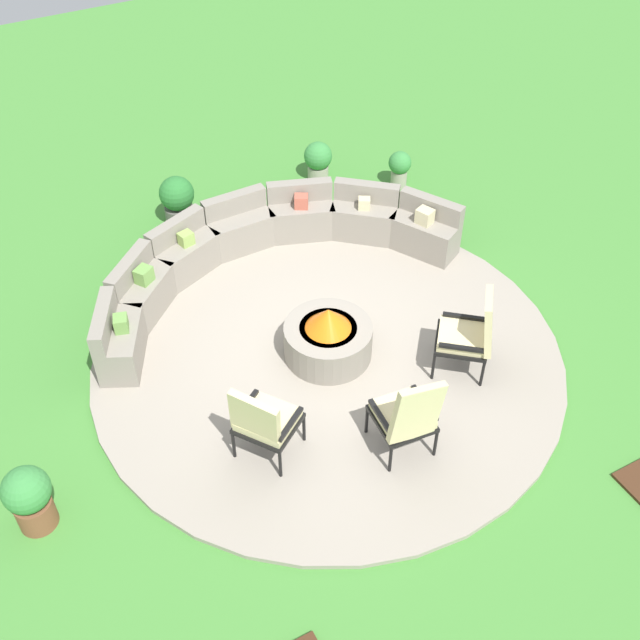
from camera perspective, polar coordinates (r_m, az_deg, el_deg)
The scene contains 11 objects.
ground_plane at distance 9.45m, azimuth 0.58°, elevation -2.72°, with size 24.00×24.00×0.00m, color #478C38.
patio_circle at distance 9.43m, azimuth 0.58°, elevation -2.60°, with size 5.63×5.63×0.06m, color #9E9384.
fire_pit at distance 9.21m, azimuth 0.59°, elevation -1.26°, with size 1.05×1.05×0.72m.
curved_stone_bench at distance 10.42m, azimuth -4.47°, elevation 5.06°, with size 5.12×2.10×0.78m.
lounge_chair_front_left at distance 8.02m, azimuth -4.16°, elevation -7.31°, with size 0.80×0.83×1.07m.
lounge_chair_front_right at distance 8.07m, azimuth 6.42°, elevation -6.90°, with size 0.64×0.65×1.16m.
lounge_chair_back_left at distance 9.04m, azimuth 10.99°, elevation -0.88°, with size 0.83×0.86×1.11m.
potted_plant_0 at distance 12.35m, azimuth -0.14°, elevation 11.63°, with size 0.44×0.44×0.62m.
potted_plant_1 at distance 8.16m, azimuth -20.44°, elevation -12.01°, with size 0.47×0.47×0.78m.
potted_plant_2 at distance 12.24m, azimuth 5.82°, elevation 11.04°, with size 0.35×0.35×0.58m.
potted_plant_3 at distance 11.49m, azimuth -10.34°, elevation 8.67°, with size 0.50×0.50×0.76m.
Camera 1 is at (-3.22, -5.76, 6.77)m, focal length 43.90 mm.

